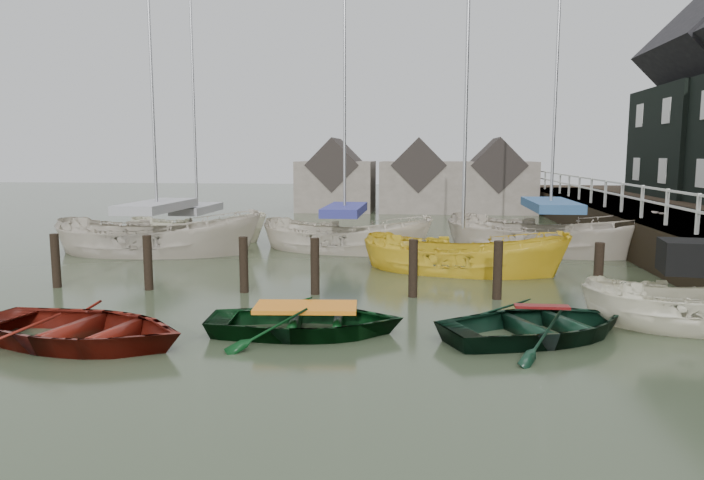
# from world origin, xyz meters

# --- Properties ---
(ground) EXTENTS (120.00, 120.00, 0.00)m
(ground) POSITION_xyz_m (0.00, 0.00, 0.00)
(ground) COLOR #2F3924
(ground) RESTS_ON ground
(pier) EXTENTS (3.04, 32.00, 2.70)m
(pier) POSITION_xyz_m (9.48, 10.00, 0.71)
(pier) COLOR black
(pier) RESTS_ON ground
(mooring_pilings) EXTENTS (13.72, 0.22, 1.80)m
(mooring_pilings) POSITION_xyz_m (-1.11, 3.00, 0.50)
(mooring_pilings) COLOR black
(mooring_pilings) RESTS_ON ground
(far_sheds) EXTENTS (14.00, 4.08, 4.39)m
(far_sheds) POSITION_xyz_m (0.83, 26.00, 1.86)
(far_sheds) COLOR #665B51
(far_sheds) RESTS_ON ground
(rowboat_red) EXTENTS (4.71, 3.76, 0.87)m
(rowboat_red) POSITION_xyz_m (-4.71, -1.57, 0.00)
(rowboat_red) COLOR #60150D
(rowboat_red) RESTS_ON ground
(rowboat_green) EXTENTS (3.99, 3.02, 0.78)m
(rowboat_green) POSITION_xyz_m (-0.76, -0.42, 0.00)
(rowboat_green) COLOR black
(rowboat_green) RESTS_ON ground
(rowboat_dkgreen) EXTENTS (4.72, 4.21, 0.81)m
(rowboat_dkgreen) POSITION_xyz_m (3.67, -0.18, 0.00)
(rowboat_dkgreen) COLOR black
(rowboat_dkgreen) RESTS_ON ground
(motorboat) EXTENTS (4.50, 2.22, 2.58)m
(motorboat) POSITION_xyz_m (6.80, 0.77, 0.10)
(motorboat) COLOR beige
(motorboat) RESTS_ON ground
(sailboat_a) EXTENTS (7.39, 3.20, 11.20)m
(sailboat_a) POSITION_xyz_m (-7.72, 8.62, 0.06)
(sailboat_a) COLOR #C0B4A4
(sailboat_a) RESTS_ON ground
(sailboat_b) EXTENTS (6.75, 3.78, 12.44)m
(sailboat_b) POSITION_xyz_m (-1.39, 10.02, 0.07)
(sailboat_b) COLOR beige
(sailboat_b) RESTS_ON ground
(sailboat_c) EXTENTS (6.41, 3.59, 9.61)m
(sailboat_c) POSITION_xyz_m (2.56, 6.46, 0.01)
(sailboat_c) COLOR yellow
(sailboat_c) RESTS_ON ground
(sailboat_d) EXTENTS (7.86, 5.05, 13.56)m
(sailboat_d) POSITION_xyz_m (5.78, 10.44, 0.06)
(sailboat_d) COLOR beige
(sailboat_d) RESTS_ON ground
(sailboat_e) EXTENTS (5.60, 2.21, 10.44)m
(sailboat_e) POSITION_xyz_m (-7.46, 11.72, 0.07)
(sailboat_e) COLOR beige
(sailboat_e) RESTS_ON ground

